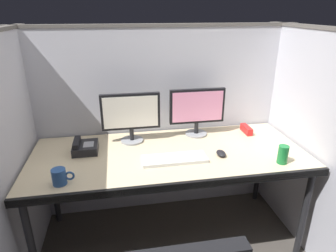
# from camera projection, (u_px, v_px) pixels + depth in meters

# --- Properties ---
(cubicle_partition_rear) EXTENTS (2.21, 0.06, 1.57)m
(cubicle_partition_rear) POSITION_uv_depth(u_px,v_px,m) (160.00, 123.00, 2.41)
(cubicle_partition_rear) COLOR silver
(cubicle_partition_rear) RESTS_ON ground
(cubicle_partition_left) EXTENTS (0.06, 1.41, 1.57)m
(cubicle_partition_left) POSITION_uv_depth(u_px,v_px,m) (11.00, 166.00, 1.76)
(cubicle_partition_left) COLOR silver
(cubicle_partition_left) RESTS_ON ground
(cubicle_partition_right) EXTENTS (0.06, 1.41, 1.57)m
(cubicle_partition_right) POSITION_uv_depth(u_px,v_px,m) (308.00, 142.00, 2.08)
(cubicle_partition_right) COLOR silver
(cubicle_partition_right) RESTS_ON ground
(desk) EXTENTS (1.90, 0.80, 0.74)m
(desk) POSITION_uv_depth(u_px,v_px,m) (170.00, 159.00, 2.03)
(desk) COLOR beige
(desk) RESTS_ON ground
(monitor_left) EXTENTS (0.43, 0.17, 0.37)m
(monitor_left) POSITION_uv_depth(u_px,v_px,m) (131.00, 115.00, 2.12)
(monitor_left) COLOR gray
(monitor_left) RESTS_ON desk
(monitor_right) EXTENTS (0.43, 0.17, 0.37)m
(monitor_right) POSITION_uv_depth(u_px,v_px,m) (197.00, 109.00, 2.23)
(monitor_right) COLOR gray
(monitor_right) RESTS_ON desk
(keyboard_main) EXTENTS (0.43, 0.15, 0.02)m
(keyboard_main) POSITION_uv_depth(u_px,v_px,m) (174.00, 159.00, 1.92)
(keyboard_main) COLOR silver
(keyboard_main) RESTS_ON desk
(computer_mouse) EXTENTS (0.06, 0.10, 0.04)m
(computer_mouse) POSITION_uv_depth(u_px,v_px,m) (221.00, 153.00, 1.98)
(computer_mouse) COLOR black
(computer_mouse) RESTS_ON desk
(soda_can) EXTENTS (0.07, 0.07, 0.12)m
(soda_can) POSITION_uv_depth(u_px,v_px,m) (283.00, 155.00, 1.87)
(soda_can) COLOR #197233
(soda_can) RESTS_ON desk
(coffee_mug) EXTENTS (0.13, 0.08, 0.09)m
(coffee_mug) POSITION_uv_depth(u_px,v_px,m) (60.00, 177.00, 1.65)
(coffee_mug) COLOR #264C8C
(coffee_mug) RESTS_ON desk
(red_stapler) EXTENTS (0.04, 0.15, 0.06)m
(red_stapler) POSITION_uv_depth(u_px,v_px,m) (246.00, 129.00, 2.34)
(red_stapler) COLOR red
(red_stapler) RESTS_ON desk
(desk_phone) EXTENTS (0.17, 0.19, 0.09)m
(desk_phone) POSITION_uv_depth(u_px,v_px,m) (85.00, 147.00, 2.03)
(desk_phone) COLOR black
(desk_phone) RESTS_ON desk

